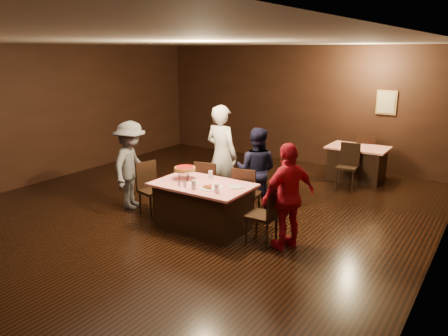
{
  "coord_description": "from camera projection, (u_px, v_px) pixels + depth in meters",
  "views": [
    {
      "loc": [
        4.63,
        -5.55,
        2.87
      ],
      "look_at": [
        0.83,
        0.22,
        1.0
      ],
      "focal_mm": 35.0,
      "sensor_mm": 36.0,
      "label": 1
    }
  ],
  "objects": [
    {
      "name": "room",
      "position": [
        175.0,
        96.0,
        7.12
      ],
      "size": [
        10.0,
        10.04,
        3.02
      ],
      "color": "black",
      "rests_on": "ground"
    },
    {
      "name": "main_table",
      "position": [
        203.0,
        206.0,
        7.19
      ],
      "size": [
        1.6,
        1.0,
        0.77
      ],
      "primitive_type": "cube",
      "color": "red",
      "rests_on": "ground"
    },
    {
      "name": "back_table",
      "position": [
        357.0,
        163.0,
        9.9
      ],
      "size": [
        1.3,
        0.9,
        0.77
      ],
      "primitive_type": "cube",
      "color": "red",
      "rests_on": "ground"
    },
    {
      "name": "chair_far_left",
      "position": [
        209.0,
        185.0,
        7.98
      ],
      "size": [
        0.5,
        0.5,
        0.95
      ],
      "primitive_type": "cube",
      "rotation": [
        0.0,
        0.0,
        3.36
      ],
      "color": "black",
      "rests_on": "ground"
    },
    {
      "name": "chair_far_right",
      "position": [
        247.0,
        193.0,
        7.56
      ],
      "size": [
        0.5,
        0.5,
        0.95
      ],
      "primitive_type": "cube",
      "rotation": [
        0.0,
        0.0,
        3.34
      ],
      "color": "black",
      "rests_on": "ground"
    },
    {
      "name": "chair_end_left",
      "position": [
        153.0,
        190.0,
        7.75
      ],
      "size": [
        0.5,
        0.5,
        0.95
      ],
      "primitive_type": "cube",
      "rotation": [
        0.0,
        0.0,
        1.34
      ],
      "color": "black",
      "rests_on": "ground"
    },
    {
      "name": "chair_end_right",
      "position": [
        262.0,
        214.0,
        6.58
      ],
      "size": [
        0.44,
        0.44,
        0.95
      ],
      "primitive_type": "cube",
      "rotation": [
        0.0,
        0.0,
        -1.53
      ],
      "color": "black",
      "rests_on": "ground"
    },
    {
      "name": "chair_back_near",
      "position": [
        347.0,
        166.0,
        9.31
      ],
      "size": [
        0.45,
        0.45,
        0.95
      ],
      "primitive_type": "cube",
      "rotation": [
        0.0,
        0.0,
        0.09
      ],
      "color": "black",
      "rests_on": "ground"
    },
    {
      "name": "chair_back_far",
      "position": [
        365.0,
        154.0,
        10.36
      ],
      "size": [
        0.5,
        0.5,
        0.95
      ],
      "primitive_type": "cube",
      "rotation": [
        0.0,
        0.0,
        3.37
      ],
      "color": "black",
      "rests_on": "ground"
    },
    {
      "name": "diner_white_jacket",
      "position": [
        222.0,
        156.0,
        8.2
      ],
      "size": [
        0.75,
        0.55,
        1.91
      ],
      "primitive_type": "imported",
      "rotation": [
        0.0,
        0.0,
        3.0
      ],
      "color": "silver",
      "rests_on": "ground"
    },
    {
      "name": "diner_navy_hoodie",
      "position": [
        256.0,
        170.0,
        7.86
      ],
      "size": [
        0.88,
        0.77,
        1.56
      ],
      "primitive_type": "imported",
      "rotation": [
        0.0,
        0.0,
        3.41
      ],
      "color": "black",
      "rests_on": "ground"
    },
    {
      "name": "diner_grey_knit",
      "position": [
        131.0,
        165.0,
        8.04
      ],
      "size": [
        0.93,
        1.2,
        1.64
      ],
      "primitive_type": "imported",
      "rotation": [
        0.0,
        0.0,
        1.91
      ],
      "color": "#555559",
      "rests_on": "ground"
    },
    {
      "name": "diner_red_shirt",
      "position": [
        289.0,
        197.0,
        6.37
      ],
      "size": [
        0.75,
        1.02,
        1.6
      ],
      "primitive_type": "imported",
      "rotation": [
        0.0,
        0.0,
        -2.0
      ],
      "color": "#AC1125",
      "rests_on": "ground"
    },
    {
      "name": "pizza_stand",
      "position": [
        185.0,
        169.0,
        7.29
      ],
      "size": [
        0.38,
        0.38,
        0.22
      ],
      "color": "black",
      "rests_on": "main_table"
    },
    {
      "name": "plate_with_slice",
      "position": [
        209.0,
        188.0,
        6.81
      ],
      "size": [
        0.25,
        0.25,
        0.06
      ],
      "color": "white",
      "rests_on": "main_table"
    },
    {
      "name": "plate_empty",
      "position": [
        236.0,
        187.0,
        6.92
      ],
      "size": [
        0.25,
        0.25,
        0.01
      ],
      "primitive_type": "cylinder",
      "color": "white",
      "rests_on": "main_table"
    },
    {
      "name": "glass_front_left",
      "position": [
        194.0,
        185.0,
        6.8
      ],
      "size": [
        0.08,
        0.08,
        0.14
      ],
      "primitive_type": "cylinder",
      "color": "silver",
      "rests_on": "main_table"
    },
    {
      "name": "glass_front_right",
      "position": [
        217.0,
        188.0,
        6.63
      ],
      "size": [
        0.08,
        0.08,
        0.14
      ],
      "primitive_type": "cylinder",
      "color": "silver",
      "rests_on": "main_table"
    },
    {
      "name": "glass_back",
      "position": [
        211.0,
        175.0,
        7.34
      ],
      "size": [
        0.08,
        0.08,
        0.14
      ],
      "primitive_type": "cylinder",
      "color": "silver",
      "rests_on": "main_table"
    },
    {
      "name": "condiments",
      "position": [
        183.0,
        183.0,
        6.94
      ],
      "size": [
        0.17,
        0.1,
        0.09
      ],
      "color": "silver",
      "rests_on": "main_table"
    },
    {
      "name": "napkin_center",
      "position": [
        218.0,
        187.0,
        6.93
      ],
      "size": [
        0.19,
        0.19,
        0.01
      ],
      "primitive_type": "cube",
      "rotation": [
        0.0,
        0.0,
        0.21
      ],
      "color": "white",
      "rests_on": "main_table"
    },
    {
      "name": "napkin_left",
      "position": [
        193.0,
        183.0,
        7.13
      ],
      "size": [
        0.21,
        0.21,
        0.01
      ],
      "primitive_type": "cube",
      "rotation": [
        0.0,
        0.0,
        -0.35
      ],
      "color": "white",
      "rests_on": "main_table"
    }
  ]
}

